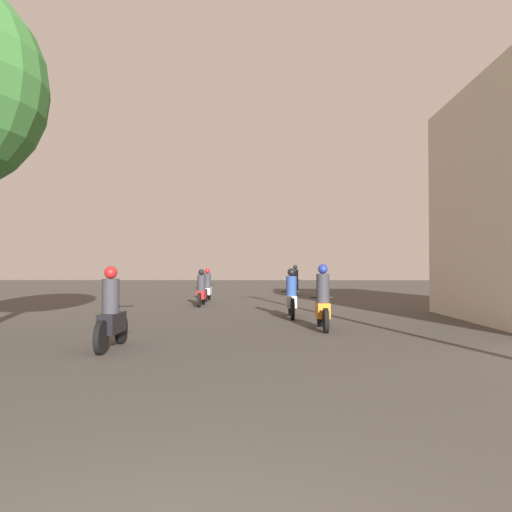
{
  "coord_description": "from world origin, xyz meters",
  "views": [
    {
      "loc": [
        0.51,
        -1.99,
        1.53
      ],
      "look_at": [
        0.21,
        16.01,
        1.96
      ],
      "focal_mm": 35.0,
      "sensor_mm": 36.0,
      "label": 1
    }
  ],
  "objects_px": {
    "motorcycle_orange": "(323,303)",
    "motorcycle_red": "(201,291)",
    "motorcycle_white": "(207,288)",
    "motorcycle_silver": "(291,298)",
    "motorcycle_blue": "(295,283)",
    "motorcycle_black": "(112,316)"
  },
  "relations": [
    {
      "from": "motorcycle_orange",
      "to": "motorcycle_white",
      "type": "xyz_separation_m",
      "value": [
        -4.07,
        10.62,
        -0.05
      ]
    },
    {
      "from": "motorcycle_red",
      "to": "motorcycle_white",
      "type": "xyz_separation_m",
      "value": [
        -0.1,
        3.03,
        0.01
      ]
    },
    {
      "from": "motorcycle_silver",
      "to": "motorcycle_black",
      "type": "bearing_deg",
      "value": -118.24
    },
    {
      "from": "motorcycle_black",
      "to": "motorcycle_blue",
      "type": "bearing_deg",
      "value": 76.0
    },
    {
      "from": "motorcycle_white",
      "to": "motorcycle_blue",
      "type": "bearing_deg",
      "value": 51.34
    },
    {
      "from": "motorcycle_silver",
      "to": "motorcycle_blue",
      "type": "xyz_separation_m",
      "value": [
        0.9,
        12.44,
        0.06
      ]
    },
    {
      "from": "motorcycle_silver",
      "to": "motorcycle_blue",
      "type": "bearing_deg",
      "value": 89.6
    },
    {
      "from": "motorcycle_orange",
      "to": "motorcycle_red",
      "type": "height_order",
      "value": "motorcycle_orange"
    },
    {
      "from": "motorcycle_black",
      "to": "motorcycle_red",
      "type": "xyz_separation_m",
      "value": [
        0.36,
        10.6,
        -0.02
      ]
    },
    {
      "from": "motorcycle_black",
      "to": "motorcycle_red",
      "type": "height_order",
      "value": "motorcycle_black"
    },
    {
      "from": "motorcycle_orange",
      "to": "motorcycle_blue",
      "type": "distance_m",
      "value": 15.39
    },
    {
      "from": "motorcycle_silver",
      "to": "motorcycle_blue",
      "type": "distance_m",
      "value": 12.48
    },
    {
      "from": "motorcycle_blue",
      "to": "motorcycle_black",
      "type": "bearing_deg",
      "value": -98.42
    },
    {
      "from": "motorcycle_orange",
      "to": "motorcycle_red",
      "type": "relative_size",
      "value": 0.92
    },
    {
      "from": "motorcycle_silver",
      "to": "motorcycle_red",
      "type": "distance_m",
      "value": 5.73
    },
    {
      "from": "motorcycle_red",
      "to": "motorcycle_white",
      "type": "relative_size",
      "value": 1.04
    },
    {
      "from": "motorcycle_silver",
      "to": "motorcycle_white",
      "type": "xyz_separation_m",
      "value": [
        -3.45,
        7.68,
        -0.01
      ]
    },
    {
      "from": "motorcycle_black",
      "to": "motorcycle_red",
      "type": "bearing_deg",
      "value": 88.12
    },
    {
      "from": "motorcycle_red",
      "to": "motorcycle_white",
      "type": "height_order",
      "value": "motorcycle_white"
    },
    {
      "from": "motorcycle_white",
      "to": "motorcycle_black",
      "type": "bearing_deg",
      "value": -87.39
    },
    {
      "from": "motorcycle_black",
      "to": "motorcycle_white",
      "type": "distance_m",
      "value": 13.63
    },
    {
      "from": "motorcycle_black",
      "to": "motorcycle_red",
      "type": "distance_m",
      "value": 10.6
    }
  ]
}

